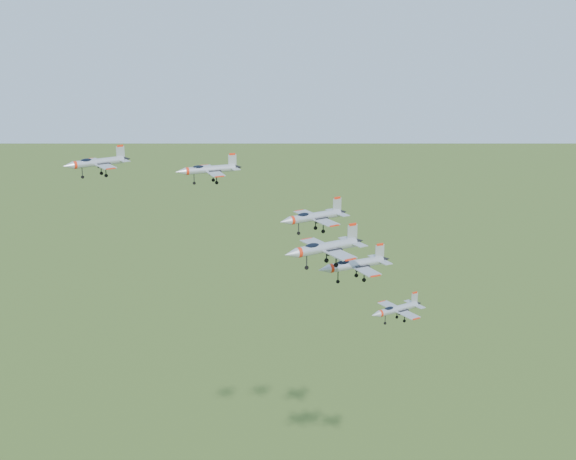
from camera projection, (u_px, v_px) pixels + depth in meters
jet_lead at (96, 162)px, 118.29m from camera, size 10.51×8.69×2.81m
jet_left_high at (208, 169)px, 123.99m from camera, size 10.72×8.97×2.87m
jet_right_high at (324, 247)px, 111.58m from camera, size 13.23×10.88×3.55m
jet_left_low at (313, 217)px, 138.13m from camera, size 13.63×11.20×3.65m
jet_right_low at (354, 264)px, 122.58m from camera, size 12.76×10.55×3.41m
jet_trail at (396, 309)px, 143.06m from camera, size 11.56×9.52×3.09m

